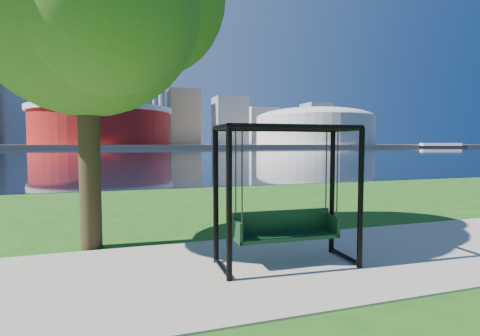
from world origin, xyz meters
name	(u,v)px	position (x,y,z in m)	size (l,w,h in m)	color
ground	(250,259)	(0.00, 0.00, 0.00)	(900.00, 900.00, 0.00)	#1E5114
path	(259,266)	(0.00, -0.50, 0.01)	(120.00, 4.00, 0.03)	#9E937F
river	(125,152)	(0.00, 102.00, 0.01)	(900.00, 180.00, 0.02)	black
far_bank	(119,146)	(0.00, 306.00, 1.00)	(900.00, 228.00, 2.00)	#937F60
stadium	(102,124)	(-10.00, 235.00, 14.23)	(83.00, 83.00, 32.00)	maroon
arena	(314,125)	(135.00, 235.00, 15.87)	(84.00, 84.00, 26.56)	beige
skyline	(112,103)	(-4.27, 319.39, 35.89)	(392.00, 66.00, 96.50)	gray
swing	(286,199)	(0.49, -0.57, 1.24)	(2.54, 1.18, 2.56)	black
barge	(440,146)	(201.01, 185.85, 1.39)	(31.41, 19.02, 3.06)	black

